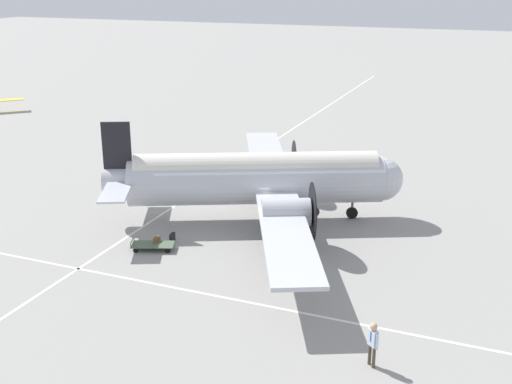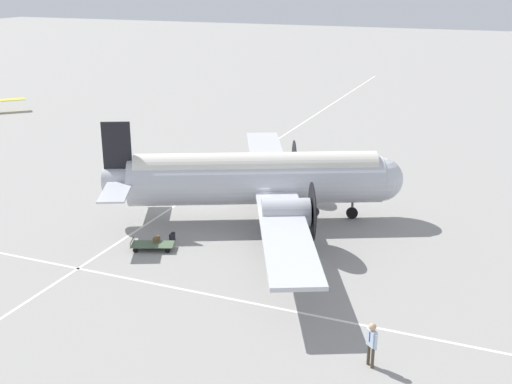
% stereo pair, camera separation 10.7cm
% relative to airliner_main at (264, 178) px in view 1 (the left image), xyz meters
% --- Properties ---
extents(ground_plane, '(300.00, 300.00, 0.00)m').
position_rel_airliner_main_xyz_m(ground_plane, '(0.20, -0.42, -2.62)').
color(ground_plane, gray).
extents(apron_line_eastwest, '(120.00, 0.16, 0.01)m').
position_rel_airliner_main_xyz_m(apron_line_eastwest, '(0.20, -6.17, -2.62)').
color(apron_line_eastwest, silver).
rests_on(apron_line_eastwest, ground_plane).
extents(apron_line_northsouth, '(0.16, 120.00, 0.01)m').
position_rel_airliner_main_xyz_m(apron_line_northsouth, '(9.80, -0.42, -2.62)').
color(apron_line_northsouth, silver).
rests_on(apron_line_northsouth, ground_plane).
extents(airliner_main, '(24.88, 17.58, 6.11)m').
position_rel_airliner_main_xyz_m(airliner_main, '(0.00, 0.00, 0.00)').
color(airliner_main, silver).
rests_on(airliner_main, ground_plane).
extents(crew_foreground, '(0.45, 0.49, 1.83)m').
position_rel_airliner_main_xyz_m(crew_foreground, '(12.62, 9.30, -1.50)').
color(crew_foreground, '#473D2D').
rests_on(crew_foreground, ground_plane).
extents(suitcase_near_door, '(0.51, 0.16, 0.63)m').
position_rel_airliner_main_xyz_m(suitcase_near_door, '(5.94, -3.90, -2.32)').
color(suitcase_near_door, brown).
rests_on(suitcase_near_door, ground_plane).
extents(suitcase_upright_spare, '(0.48, 0.13, 0.53)m').
position_rel_airliner_main_xyz_m(suitcase_upright_spare, '(4.97, -3.48, -2.37)').
color(suitcase_upright_spare, '#232328').
rests_on(suitcase_upright_spare, ground_plane).
extents(baggage_cart, '(1.77, 2.47, 0.56)m').
position_rel_airliner_main_xyz_m(baggage_cart, '(6.34, -3.92, -2.34)').
color(baggage_cart, '#4C6047').
rests_on(baggage_cart, ground_plane).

